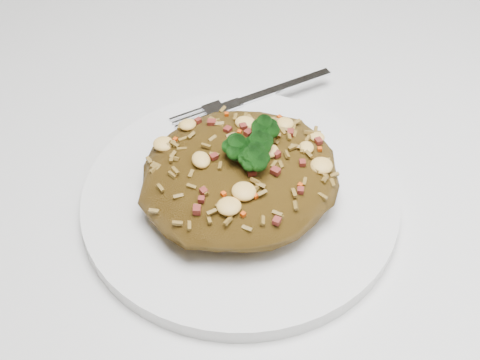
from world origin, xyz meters
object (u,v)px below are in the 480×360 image
Objects in this scene: plate at (240,199)px; fork at (262,95)px; fried_rice at (241,169)px; dining_table at (281,175)px.

fork reaches higher than plate.
plate is 0.03m from fried_rice.
fried_rice reaches higher than dining_table.
dining_table is at bearing 36.40° from fried_rice.
fried_rice is (0.00, -0.00, 0.03)m from plate.
dining_table is 4.75× the size of plate.
dining_table is 7.38× the size of fork.
fork is (-0.02, 0.01, 0.11)m from dining_table.
fork is (0.08, 0.09, 0.01)m from plate.
plate is at bearing -143.77° from dining_table.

